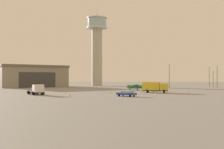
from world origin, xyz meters
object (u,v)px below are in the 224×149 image
Objects in this scene: airplane_green at (137,86)px; traffic_cone_near_right at (189,92)px; car_blue at (127,93)px; light_post_centre at (213,77)px; traffic_cone_near_left at (110,92)px; light_post_west at (169,74)px; truck_box_yellow at (155,87)px; light_post_north at (209,75)px; truck_flatbed_white at (37,90)px; traffic_cone_mid_apron at (70,95)px; control_tower at (97,44)px; light_post_east at (217,74)px.

traffic_cone_near_right is at bearing 133.68° from airplane_green.
light_post_centre reaches higher than car_blue.
light_post_centre is at bearing 42.49° from traffic_cone_near_left.
light_post_west is 1.32× the size of light_post_centre.
truck_box_yellow is 50.22m from light_post_centre.
light_post_west reaches higher than light_post_north.
truck_flatbed_white is 0.76× the size of light_post_north.
truck_box_yellow is 10.40× the size of traffic_cone_mid_apron.
light_post_north is (34.40, 26.52, 4.22)m from airplane_green.
light_post_west reaches higher than light_post_centre.
airplane_green is at bearing 120.00° from truck_box_yellow.
light_post_north is (18.76, 5.56, -0.31)m from light_post_west.
control_tower is 3.90× the size of light_post_west.
traffic_cone_near_right is (17.70, 11.69, -0.44)m from car_blue.
truck_flatbed_white is (-12.05, -70.89, -20.19)m from control_tower.
light_post_east is 13.81× the size of traffic_cone_mid_apron.
light_post_west is at bearing -163.50° from light_post_north.
car_blue is 13.06m from traffic_cone_mid_apron.
light_post_east is 47.78m from traffic_cone_near_right.
truck_flatbed_white is at bearing -147.37° from truck_box_yellow.
traffic_cone_mid_apron is (-9.42, -12.20, 0.05)m from traffic_cone_near_left.
truck_flatbed_white reaches higher than traffic_cone_near_left.
light_post_north is at bearing 107.27° from light_post_centre.
light_post_east is (36.41, 22.89, 4.50)m from airplane_green.
light_post_north is 49.97m from traffic_cone_near_right.
control_tower is 54.11× the size of traffic_cone_mid_apron.
light_post_north is 13.07× the size of traffic_cone_mid_apron.
airplane_green is 34.22m from traffic_cone_mid_apron.
control_tower is 53.81m from airplane_green.
control_tower is at bearing 139.61° from light_post_west.
traffic_cone_mid_apron is at bearing 31.92° from car_blue.
car_blue reaches higher than traffic_cone_mid_apron.
airplane_green is at bearing -147.84° from light_post_east.
truck_flatbed_white is (-27.53, -23.44, -0.07)m from airplane_green.
car_blue is at bearing 88.92° from airplane_green.
truck_box_yellow reaches higher than car_blue.
light_post_centre reaches higher than airplane_green.
truck_box_yellow is 37.98m from light_post_west.
traffic_cone_near_right is (-23.01, -41.96, -4.29)m from light_post_centre.
car_blue is at bearing -128.62° from light_post_east.
traffic_cone_near_right is (12.16, -17.91, -1.03)m from airplane_green.
light_post_west is 19.57m from light_post_north.
traffic_cone_near_left is (-9.14, -16.53, -1.01)m from airplane_green.
truck_box_yellow reaches higher than traffic_cone_near_right.
light_post_east is at bearing -92.84° from car_blue.
light_post_east is at bearing -138.33° from airplane_green.
truck_flatbed_white is at bearing 149.46° from traffic_cone_mid_apron.
truck_box_yellow is at bearing -131.23° from light_post_east.
light_post_centre is 60.24m from traffic_cone_near_left.
traffic_cone_near_right is (-3.48, -38.88, -5.56)m from light_post_west.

